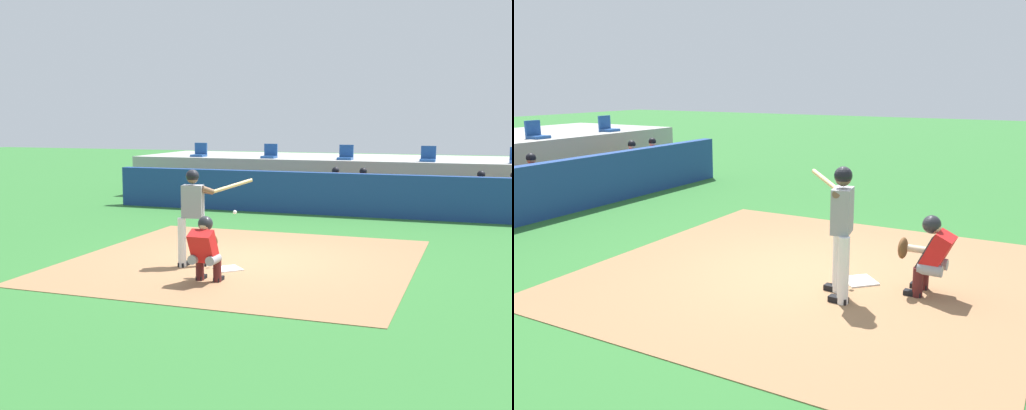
# 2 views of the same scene
# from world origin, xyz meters

# --- Properties ---
(ground_plane) EXTENTS (80.00, 80.00, 0.00)m
(ground_plane) POSITION_xyz_m (0.00, 0.00, 0.00)
(ground_plane) COLOR #2D6B2D
(dirt_infield) EXTENTS (6.40, 6.40, 0.01)m
(dirt_infield) POSITION_xyz_m (0.00, 0.00, 0.01)
(dirt_infield) COLOR #936B47
(dirt_infield) RESTS_ON ground
(home_plate) EXTENTS (0.62, 0.62, 0.02)m
(home_plate) POSITION_xyz_m (0.00, -0.80, 0.02)
(home_plate) COLOR white
(home_plate) RESTS_ON dirt_infield
(batter_at_plate) EXTENTS (1.13, 1.02, 1.80)m
(batter_at_plate) POSITION_xyz_m (-0.68, -0.76, 1.04)
(batter_at_plate) COLOR silver
(batter_at_plate) RESTS_ON ground
(catcher_crouched) EXTENTS (0.48, 1.68, 1.13)m
(catcher_crouched) POSITION_xyz_m (-0.00, -1.78, 0.61)
(catcher_crouched) COLOR gray
(catcher_crouched) RESTS_ON ground
(dugout_wall) EXTENTS (13.00, 0.30, 1.20)m
(dugout_wall) POSITION_xyz_m (0.00, 6.50, 0.60)
(dugout_wall) COLOR navy
(dugout_wall) RESTS_ON ground
(dugout_bench) EXTENTS (11.80, 0.44, 0.45)m
(dugout_bench) POSITION_xyz_m (0.00, 7.50, 0.23)
(dugout_bench) COLOR olive
(dugout_bench) RESTS_ON ground
(dugout_player_0) EXTENTS (0.49, 0.70, 1.30)m
(dugout_player_0) POSITION_xyz_m (0.10, 7.34, 0.67)
(dugout_player_0) COLOR #939399
(dugout_player_0) RESTS_ON ground
(dugout_player_1) EXTENTS (0.49, 0.70, 1.30)m
(dugout_player_1) POSITION_xyz_m (0.93, 7.34, 0.67)
(dugout_player_1) COLOR #939399
(dugout_player_1) RESTS_ON ground
(dugout_player_2) EXTENTS (0.49, 0.70, 1.30)m
(dugout_player_2) POSITION_xyz_m (4.20, 7.34, 0.67)
(dugout_player_2) COLOR #939399
(dugout_player_2) RESTS_ON ground
(stands_platform) EXTENTS (15.00, 4.40, 1.40)m
(stands_platform) POSITION_xyz_m (0.00, 10.90, 0.70)
(stands_platform) COLOR #9E9E99
(stands_platform) RESTS_ON ground
(stadium_seat_0) EXTENTS (0.46, 0.46, 0.48)m
(stadium_seat_0) POSITION_xyz_m (-5.20, 9.38, 1.53)
(stadium_seat_0) COLOR #1E478C
(stadium_seat_0) RESTS_ON stands_platform
(stadium_seat_1) EXTENTS (0.46, 0.46, 0.48)m
(stadium_seat_1) POSITION_xyz_m (-2.60, 9.38, 1.53)
(stadium_seat_1) COLOR #1E478C
(stadium_seat_1) RESTS_ON stands_platform
(stadium_seat_2) EXTENTS (0.46, 0.46, 0.48)m
(stadium_seat_2) POSITION_xyz_m (0.00, 9.38, 1.53)
(stadium_seat_2) COLOR #1E478C
(stadium_seat_2) RESTS_ON stands_platform
(stadium_seat_3) EXTENTS (0.46, 0.46, 0.48)m
(stadium_seat_3) POSITION_xyz_m (2.60, 9.38, 1.53)
(stadium_seat_3) COLOR #1E478C
(stadium_seat_3) RESTS_ON stands_platform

